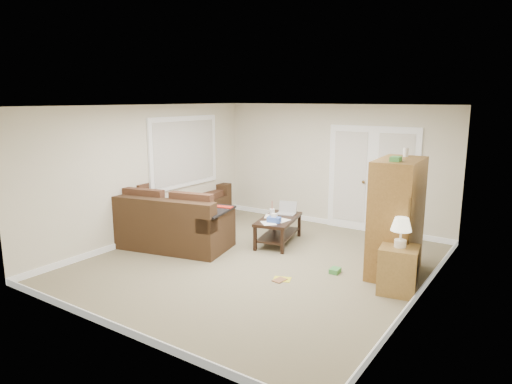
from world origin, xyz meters
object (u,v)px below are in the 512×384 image
Objects in this scene: coffee_table at (279,229)px; tv_armoire at (396,217)px; sectional_sofa at (179,216)px; side_cabinet at (399,266)px.

tv_armoire reaches higher than coffee_table.
sectional_sofa is 4.39m from side_cabinet.
tv_armoire reaches higher than side_cabinet.
coffee_table is (1.90, 0.61, -0.11)m from sectional_sofa.
tv_armoire is 1.78× the size of side_cabinet.
tv_armoire is (2.21, -0.30, 0.62)m from coffee_table.
coffee_table is 1.20× the size of side_cabinet.
sectional_sofa is 2.00m from coffee_table.
tv_armoire is at bearing -21.08° from coffee_table.
side_cabinet is at bearing -34.42° from coffee_table.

